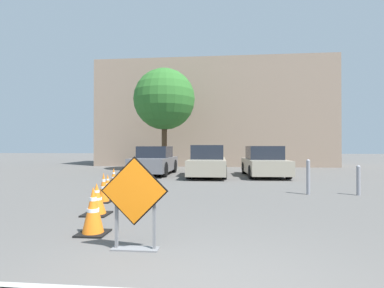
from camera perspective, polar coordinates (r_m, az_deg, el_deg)
The scene contains 14 objects.
ground_plane at distance 12.68m, azimuth 4.77°, elevation -7.00°, with size 96.00×96.00×0.00m, color #565451.
road_closed_sign at distance 4.30m, azimuth -10.89°, elevation -10.43°, with size 0.96×0.20×1.31m.
traffic_cone_nearest at distance 5.30m, azimuth -18.32°, elevation -11.99°, with size 0.47×0.47×0.79m.
traffic_cone_second at distance 6.73m, azimuth -17.71°, elevation -10.02°, with size 0.53×0.53×0.67m.
traffic_cone_third at distance 8.14m, azimuth -16.50°, elevation -7.99°, with size 0.39×0.39×0.77m.
traffic_cone_fourth at distance 9.54m, azimuth -15.77°, elevation -7.42°, with size 0.40×0.40×0.59m.
traffic_cone_fifth at distance 11.01m, azimuth -14.70°, elevation -6.26°, with size 0.41×0.41×0.68m.
parked_car_nearest at distance 15.54m, azimuth -7.09°, elevation -3.30°, with size 1.84×4.04×1.45m.
parked_car_second at distance 14.63m, azimuth 2.99°, elevation -3.45°, with size 1.81×4.50×1.51m.
parked_car_third at distance 14.95m, azimuth 13.62°, elevation -3.45°, with size 1.98×4.12×1.46m.
bollard_nearest at distance 9.69m, azimuth 21.26°, elevation -5.69°, with size 0.12×0.12×1.06m.
bollard_second at distance 10.18m, azimuth 29.12°, elevation -5.90°, with size 0.12×0.12×0.89m.
building_facade_backdrop at distance 23.80m, azimuth 4.12°, elevation 5.53°, with size 17.47×5.00×7.86m.
street_tree_behind_lot at distance 18.41m, azimuth -5.29°, elevation 8.45°, with size 3.71×3.71×6.17m.
Camera 1 is at (0.20, -2.60, 1.45)m, focal length 28.00 mm.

